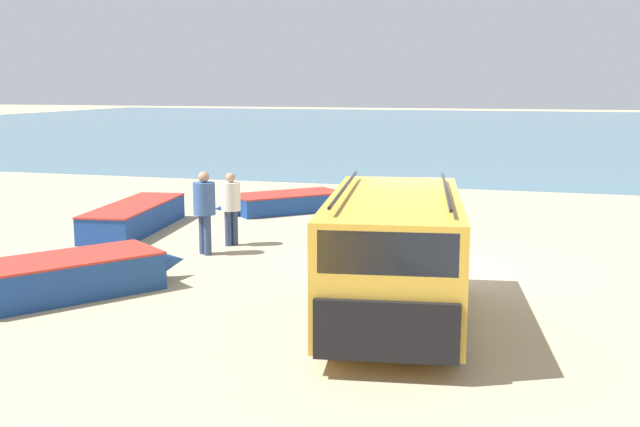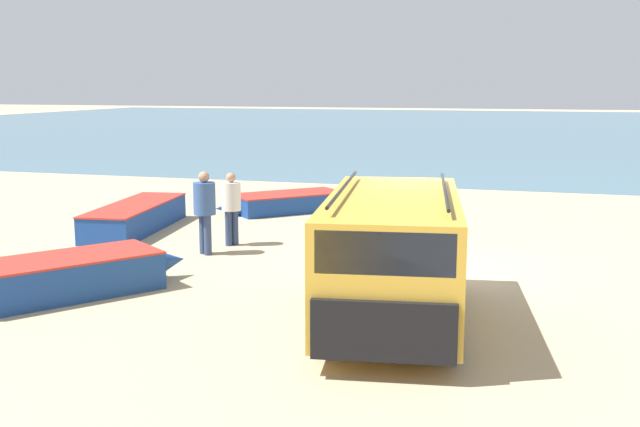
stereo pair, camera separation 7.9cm
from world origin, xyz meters
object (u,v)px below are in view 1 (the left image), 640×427
at_px(parked_van, 394,253).
at_px(fishing_rowboat_3, 284,202).
at_px(fisherman_1, 204,205).
at_px(fisherman_2, 231,202).
at_px(fishing_rowboat_0, 138,216).
at_px(fishing_rowboat_1, 73,275).

distance_m(parked_van, fishing_rowboat_3, 10.52).
relative_size(fisherman_1, fisherman_2, 1.08).
height_order(fisherman_1, fisherman_2, fisherman_1).
bearing_deg(fishing_rowboat_0, fisherman_2, -118.72).
relative_size(fishing_rowboat_0, fisherman_2, 3.01).
distance_m(fishing_rowboat_0, fisherman_2, 3.37).
bearing_deg(fisherman_2, fishing_rowboat_0, -161.98).
height_order(fishing_rowboat_0, fisherman_2, fisherman_2).
distance_m(fishing_rowboat_1, fishing_rowboat_3, 9.28).
bearing_deg(fisherman_2, fisherman_1, -61.35).
bearing_deg(fisherman_1, fishing_rowboat_1, 16.51).
bearing_deg(parked_van, fishing_rowboat_0, -135.20).
relative_size(parked_van, fishing_rowboat_0, 1.00).
height_order(parked_van, fishing_rowboat_0, parked_van).
xyz_separation_m(parked_van, fishing_rowboat_3, (-4.92, 9.26, -0.84)).
height_order(fishing_rowboat_3, fisherman_1, fisherman_1).
xyz_separation_m(parked_van, fisherman_1, (-4.79, 3.55, -0.03)).
relative_size(fishing_rowboat_0, fisherman_1, 2.78).
bearing_deg(fisherman_2, fishing_rowboat_1, -64.38).
bearing_deg(fishing_rowboat_3, parked_van, 73.87).
bearing_deg(fishing_rowboat_0, fishing_rowboat_3, -45.61).
xyz_separation_m(fishing_rowboat_1, fisherman_2, (1.11, 4.55, 0.66)).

